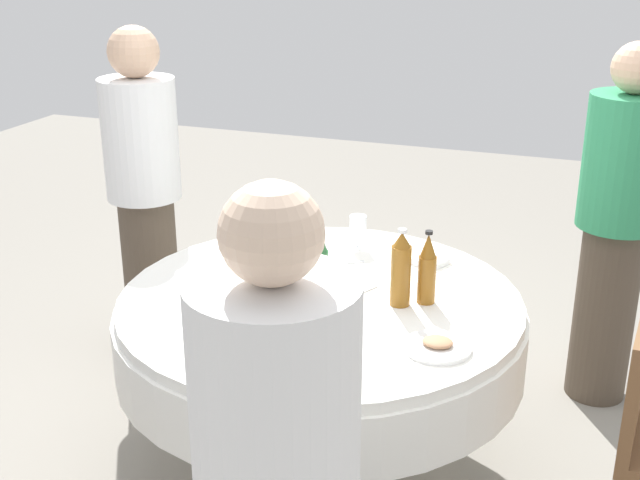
% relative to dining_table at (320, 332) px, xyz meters
% --- Properties ---
extents(ground_plane, '(10.00, 10.00, 0.00)m').
position_rel_dining_table_xyz_m(ground_plane, '(0.00, 0.00, -0.59)').
color(ground_plane, gray).
extents(dining_table, '(1.48, 1.48, 0.74)m').
position_rel_dining_table_xyz_m(dining_table, '(0.00, 0.00, 0.00)').
color(dining_table, white).
rests_on(dining_table, ground_plane).
extents(bottle_amber_left, '(0.07, 0.07, 0.28)m').
position_rel_dining_table_xyz_m(bottle_amber_left, '(-0.29, -0.03, 0.28)').
color(bottle_amber_left, '#8C5619').
rests_on(bottle_amber_left, dining_table).
extents(bottle_green_inner, '(0.07, 0.07, 0.29)m').
position_rel_dining_table_xyz_m(bottle_green_inner, '(-0.01, 0.05, 0.28)').
color(bottle_green_inner, '#2D6B38').
rests_on(bottle_green_inner, dining_table).
extents(bottle_amber_right, '(0.06, 0.06, 0.27)m').
position_rel_dining_table_xyz_m(bottle_amber_right, '(-0.37, -0.08, 0.27)').
color(bottle_amber_right, '#8C5619').
rests_on(bottle_amber_right, dining_table).
extents(wine_glass_front, '(0.06, 0.06, 0.15)m').
position_rel_dining_table_xyz_m(wine_glass_front, '(0.03, -0.07, 0.26)').
color(wine_glass_front, white).
rests_on(wine_glass_front, dining_table).
extents(wine_glass_far, '(0.07, 0.07, 0.14)m').
position_rel_dining_table_xyz_m(wine_glass_far, '(0.02, -0.50, 0.25)').
color(wine_glass_far, white).
rests_on(wine_glass_far, dining_table).
extents(wine_glass_north, '(0.07, 0.07, 0.15)m').
position_rel_dining_table_xyz_m(wine_glass_north, '(0.21, 0.45, 0.25)').
color(wine_glass_north, white).
rests_on(wine_glass_north, dining_table).
extents(plate_west, '(0.24, 0.24, 0.04)m').
position_rel_dining_table_xyz_m(plate_west, '(0.30, -0.29, 0.16)').
color(plate_west, white).
rests_on(plate_west, dining_table).
extents(plate_east, '(0.21, 0.21, 0.04)m').
position_rel_dining_table_xyz_m(plate_east, '(-0.48, 0.25, 0.16)').
color(plate_east, white).
rests_on(plate_east, dining_table).
extents(spoon_inner, '(0.17, 0.10, 0.00)m').
position_rel_dining_table_xyz_m(spoon_inner, '(0.03, -0.32, 0.15)').
color(spoon_inner, silver).
rests_on(spoon_inner, dining_table).
extents(fork_right, '(0.06, 0.18, 0.00)m').
position_rel_dining_table_xyz_m(fork_right, '(0.28, 0.08, 0.15)').
color(fork_right, silver).
rests_on(fork_right, dining_table).
extents(spoon_front, '(0.09, 0.17, 0.00)m').
position_rel_dining_table_xyz_m(spoon_front, '(-0.13, -0.06, 0.15)').
color(spoon_front, silver).
rests_on(spoon_front, dining_table).
extents(folded_napkin, '(0.17, 0.17, 0.02)m').
position_rel_dining_table_xyz_m(folded_napkin, '(-0.30, -0.43, 0.16)').
color(folded_napkin, white).
rests_on(folded_napkin, dining_table).
extents(person_left, '(0.34, 0.34, 1.58)m').
position_rel_dining_table_xyz_m(person_left, '(1.08, -0.60, 0.24)').
color(person_left, '#4C3F33').
rests_on(person_left, ground_plane).
extents(person_inner, '(0.34, 0.34, 1.57)m').
position_rel_dining_table_xyz_m(person_inner, '(-0.98, -0.95, 0.22)').
color(person_inner, '#4C3F33').
rests_on(person_inner, ground_plane).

